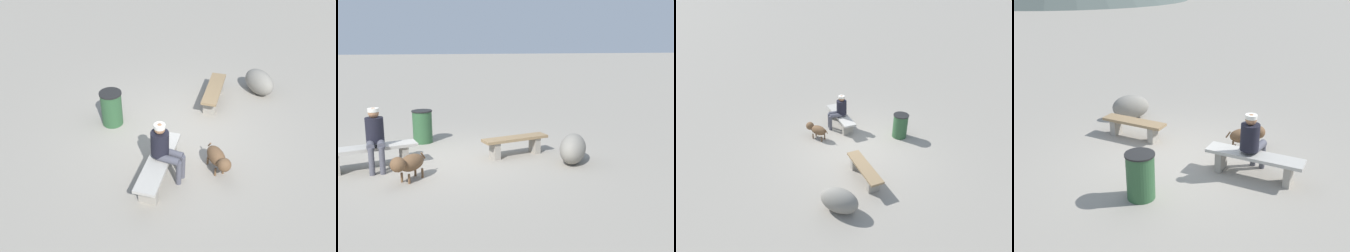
# 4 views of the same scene
# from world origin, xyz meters

# --- Properties ---
(ground) EXTENTS (210.00, 210.00, 0.06)m
(ground) POSITION_xyz_m (0.00, 0.00, -0.03)
(ground) COLOR gray
(bench_left) EXTENTS (1.59, 0.66, 0.44)m
(bench_left) POSITION_xyz_m (-1.58, 0.18, 0.30)
(bench_left) COLOR gray
(bench_left) RESTS_ON ground
(bench_right) EXTENTS (1.90, 0.78, 0.47)m
(bench_right) POSITION_xyz_m (1.54, 0.24, 0.34)
(bench_right) COLOR gray
(bench_right) RESTS_ON ground
(seated_person) EXTENTS (0.38, 0.68, 1.26)m
(seated_person) POSITION_xyz_m (1.42, 0.31, 0.74)
(seated_person) COLOR black
(seated_person) RESTS_ON ground
(dog) EXTENTS (0.70, 0.72, 0.54)m
(dog) POSITION_xyz_m (0.83, 1.22, 0.35)
(dog) COLOR brown
(dog) RESTS_ON ground
(trash_bin) EXTENTS (0.52, 0.52, 0.85)m
(trash_bin) POSITION_xyz_m (0.36, -1.63, 0.42)
(trash_bin) COLOR #2D5633
(trash_bin) RESTS_ON ground
(boulder) EXTENTS (0.99, 1.10, 0.64)m
(boulder) POSITION_xyz_m (-2.58, 1.07, 0.32)
(boulder) COLOR gray
(boulder) RESTS_ON ground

